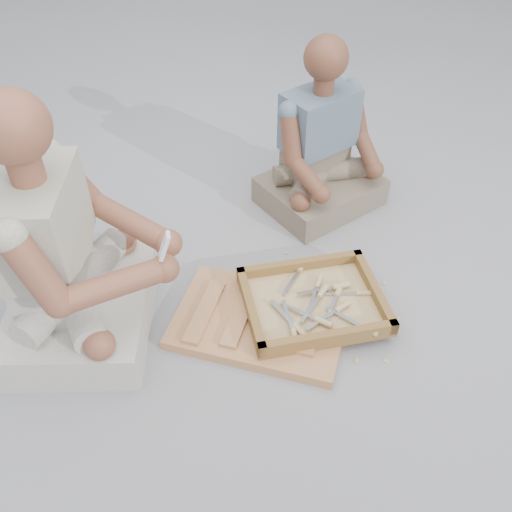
# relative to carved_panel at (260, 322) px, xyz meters

# --- Properties ---
(ground) EXTENTS (60.00, 60.00, 0.00)m
(ground) POSITION_rel_carved_panel_xyz_m (-0.01, -0.11, -0.02)
(ground) COLOR #9B9BA0
(ground) RESTS_ON ground
(carved_panel) EXTENTS (0.71, 0.53, 0.04)m
(carved_panel) POSITION_rel_carved_panel_xyz_m (0.00, 0.00, 0.00)
(carved_panel) COLOR brown
(carved_panel) RESTS_ON ground
(tool_tray) EXTENTS (0.64, 0.57, 0.07)m
(tool_tray) POSITION_rel_carved_panel_xyz_m (0.20, 0.08, 0.05)
(tool_tray) COLOR brown
(tool_tray) RESTS_ON carved_panel
(chisel_0) EXTENTS (0.06, 0.22, 0.02)m
(chisel_0) POSITION_rel_carved_panel_xyz_m (0.21, 0.17, 0.06)
(chisel_0) COLOR silver
(chisel_0) RESTS_ON tool_tray
(chisel_1) EXTENTS (0.10, 0.21, 0.02)m
(chisel_1) POSITION_rel_carved_panel_xyz_m (0.14, 0.26, 0.06)
(chisel_1) COLOR silver
(chisel_1) RESTS_ON tool_tray
(chisel_2) EXTENTS (0.21, 0.11, 0.02)m
(chisel_2) POSITION_rel_carved_panel_xyz_m (0.22, -0.02, 0.06)
(chisel_2) COLOR silver
(chisel_2) RESTS_ON tool_tray
(chisel_3) EXTENTS (0.20, 0.13, 0.02)m
(chisel_3) POSITION_rel_carved_panel_xyz_m (0.39, -0.03, 0.06)
(chisel_3) COLOR silver
(chisel_3) RESTS_ON tool_tray
(chisel_4) EXTENTS (0.21, 0.10, 0.02)m
(chisel_4) POSITION_rel_carved_panel_xyz_m (0.29, 0.17, 0.06)
(chisel_4) COLOR silver
(chisel_4) RESTS_ON tool_tray
(chisel_5) EXTENTS (0.08, 0.22, 0.02)m
(chisel_5) POSITION_rel_carved_panel_xyz_m (0.29, 0.13, 0.06)
(chisel_5) COLOR silver
(chisel_5) RESTS_ON tool_tray
(chisel_6) EXTENTS (0.10, 0.21, 0.02)m
(chisel_6) POSITION_rel_carved_panel_xyz_m (0.22, 0.11, 0.06)
(chisel_6) COLOR silver
(chisel_6) RESTS_ON tool_tray
(chisel_7) EXTENTS (0.09, 0.21, 0.02)m
(chisel_7) POSITION_rel_carved_panel_xyz_m (0.13, -0.09, 0.06)
(chisel_7) COLOR silver
(chisel_7) RESTS_ON tool_tray
(chisel_8) EXTENTS (0.17, 0.17, 0.02)m
(chisel_8) POSITION_rel_carved_panel_xyz_m (0.30, 0.05, 0.06)
(chisel_8) COLOR silver
(chisel_8) RESTS_ON tool_tray
(chisel_9) EXTENTS (0.22, 0.05, 0.02)m
(chisel_9) POSITION_rel_carved_panel_xyz_m (0.38, 0.15, 0.05)
(chisel_9) COLOR silver
(chisel_9) RESTS_ON tool_tray
(chisel_10) EXTENTS (0.16, 0.18, 0.02)m
(chisel_10) POSITION_rel_carved_panel_xyz_m (0.14, -0.06, 0.06)
(chisel_10) COLOR silver
(chisel_10) RESTS_ON tool_tray
(wood_chip_0) EXTENTS (0.02, 0.02, 0.00)m
(wood_chip_0) POSITION_rel_carved_panel_xyz_m (0.49, 0.29, -0.02)
(wood_chip_0) COLOR tan
(wood_chip_0) RESTS_ON ground
(wood_chip_1) EXTENTS (0.02, 0.02, 0.00)m
(wood_chip_1) POSITION_rel_carved_panel_xyz_m (0.04, -0.16, -0.02)
(wood_chip_1) COLOR tan
(wood_chip_1) RESTS_ON ground
(wood_chip_2) EXTENTS (0.02, 0.02, 0.00)m
(wood_chip_2) POSITION_rel_carved_panel_xyz_m (0.38, -0.13, -0.02)
(wood_chip_2) COLOR tan
(wood_chip_2) RESTS_ON ground
(wood_chip_3) EXTENTS (0.02, 0.02, 0.00)m
(wood_chip_3) POSITION_rel_carved_panel_xyz_m (0.33, 0.29, -0.02)
(wood_chip_3) COLOR tan
(wood_chip_3) RESTS_ON ground
(wood_chip_4) EXTENTS (0.02, 0.02, 0.00)m
(wood_chip_4) POSITION_rel_carved_panel_xyz_m (0.24, 0.40, -0.02)
(wood_chip_4) COLOR tan
(wood_chip_4) RESTS_ON ground
(wood_chip_5) EXTENTS (0.02, 0.02, 0.00)m
(wood_chip_5) POSITION_rel_carved_panel_xyz_m (-0.03, -0.17, -0.02)
(wood_chip_5) COLOR tan
(wood_chip_5) RESTS_ON ground
(wood_chip_6) EXTENTS (0.02, 0.02, 0.00)m
(wood_chip_6) POSITION_rel_carved_panel_xyz_m (0.48, -0.12, -0.02)
(wood_chip_6) COLOR tan
(wood_chip_6) RESTS_ON ground
(wood_chip_7) EXTENTS (0.02, 0.02, 0.00)m
(wood_chip_7) POSITION_rel_carved_panel_xyz_m (0.54, 0.10, -0.02)
(wood_chip_7) COLOR tan
(wood_chip_7) RESTS_ON ground
(wood_chip_8) EXTENTS (0.02, 0.02, 0.00)m
(wood_chip_8) POSITION_rel_carved_panel_xyz_m (0.45, 0.21, -0.02)
(wood_chip_8) COLOR tan
(wood_chip_8) RESTS_ON ground
(wood_chip_9) EXTENTS (0.02, 0.02, 0.00)m
(wood_chip_9) POSITION_rel_carved_panel_xyz_m (-0.10, 0.11, -0.02)
(wood_chip_9) COLOR tan
(wood_chip_9) RESTS_ON ground
(wood_chip_10) EXTENTS (0.02, 0.02, 0.00)m
(wood_chip_10) POSITION_rel_carved_panel_xyz_m (0.17, 0.14, -0.02)
(wood_chip_10) COLOR tan
(wood_chip_10) RESTS_ON ground
(wood_chip_11) EXTENTS (0.02, 0.02, 0.00)m
(wood_chip_11) POSITION_rel_carved_panel_xyz_m (0.35, 0.41, -0.02)
(wood_chip_11) COLOR tan
(wood_chip_11) RESTS_ON ground
(wood_chip_12) EXTENTS (0.02, 0.02, 0.00)m
(wood_chip_12) POSITION_rel_carved_panel_xyz_m (0.06, 0.43, -0.02)
(wood_chip_12) COLOR tan
(wood_chip_12) RESTS_ON ground
(craftsman) EXTENTS (0.70, 0.69, 0.98)m
(craftsman) POSITION_rel_carved_panel_xyz_m (-0.68, -0.07, 0.31)
(craftsman) COLOR beige
(craftsman) RESTS_ON ground
(companion) EXTENTS (0.67, 0.66, 0.82)m
(companion) POSITION_rel_carved_panel_xyz_m (0.19, 0.83, 0.25)
(companion) COLOR #7A6A58
(companion) RESTS_ON ground
(mobile_phone) EXTENTS (0.06, 0.05, 0.10)m
(mobile_phone) POSITION_rel_carved_panel_xyz_m (-0.31, -0.09, 0.44)
(mobile_phone) COLOR white
(mobile_phone) RESTS_ON craftsman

